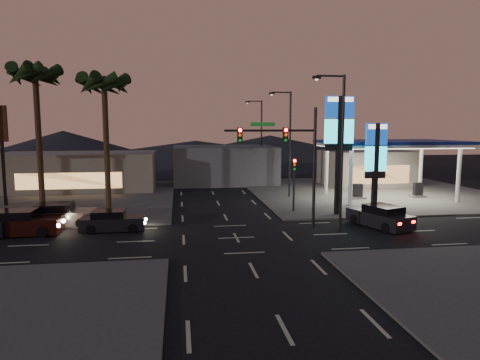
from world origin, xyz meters
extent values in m
plane|color=black|center=(0.00, 0.00, 0.00)|extent=(140.00, 140.00, 0.00)
cube|color=#47443F|center=(16.00, 16.00, 0.06)|extent=(24.00, 24.00, 0.12)
cube|color=#47443F|center=(-16.00, 16.00, 0.06)|extent=(24.00, 24.00, 0.12)
cylinder|color=silver|center=(11.00, 9.00, 2.50)|extent=(0.36, 0.36, 5.00)
cylinder|color=silver|center=(21.00, 9.00, 2.50)|extent=(0.36, 0.36, 5.00)
cylinder|color=silver|center=(11.00, 15.00, 2.50)|extent=(0.36, 0.36, 5.00)
cylinder|color=silver|center=(21.00, 15.00, 2.50)|extent=(0.36, 0.36, 5.00)
cube|color=silver|center=(16.00, 12.00, 5.20)|extent=(12.00, 8.00, 0.50)
cube|color=white|center=(16.00, 12.00, 4.90)|extent=(11.60, 7.60, 0.06)
cube|color=navy|center=(16.00, 12.00, 5.35)|extent=(12.20, 8.20, 0.25)
cube|color=black|center=(13.00, 12.00, 0.80)|extent=(0.80, 0.50, 1.40)
cube|color=black|center=(19.00, 12.00, 0.80)|extent=(0.80, 0.50, 1.40)
cube|color=#726B5B|center=(18.00, 21.00, 2.00)|extent=(10.00, 6.00, 4.00)
cube|color=black|center=(8.50, 5.50, 4.50)|extent=(0.35, 0.35, 9.00)
cube|color=navy|center=(8.50, 5.50, 8.20)|extent=(2.20, 0.30, 1.60)
cube|color=white|center=(8.50, 5.50, 8.75)|extent=(1.98, 0.32, 0.35)
cube|color=#1AE3FF|center=(8.50, 5.50, 6.40)|extent=(2.20, 0.30, 1.80)
cube|color=black|center=(8.50, 5.50, 5.20)|extent=(2.09, 0.28, 0.50)
cube|color=black|center=(11.00, 4.50, 3.50)|extent=(0.35, 0.35, 7.00)
cube|color=navy|center=(11.00, 4.50, 6.20)|extent=(1.60, 0.30, 1.60)
cube|color=white|center=(11.00, 4.50, 6.75)|extent=(1.44, 0.32, 0.35)
cube|color=#1AE3FF|center=(11.00, 4.50, 4.40)|extent=(1.60, 0.30, 1.80)
cube|color=black|center=(11.00, 4.50, 3.20)|extent=(1.52, 0.28, 0.50)
cylinder|color=black|center=(5.50, 2.00, 4.00)|extent=(0.20, 0.20, 8.00)
cylinder|color=black|center=(2.50, 2.00, 6.50)|extent=(6.00, 0.14, 0.14)
cube|color=#0C3F14|center=(2.00, 2.00, 6.90)|extent=(1.60, 0.05, 0.25)
cube|color=black|center=(3.50, 2.00, 6.20)|extent=(0.32, 0.25, 1.00)
sphere|color=#FF0C07|center=(3.50, 1.85, 6.53)|extent=(0.22, 0.22, 0.22)
sphere|color=orange|center=(3.50, 1.85, 6.20)|extent=(0.20, 0.20, 0.20)
sphere|color=#0CB226|center=(3.50, 1.85, 5.87)|extent=(0.20, 0.20, 0.20)
cube|color=black|center=(0.50, 2.00, 6.20)|extent=(0.32, 0.25, 1.00)
sphere|color=#FF0C07|center=(0.50, 1.85, 6.53)|extent=(0.22, 0.22, 0.22)
sphere|color=orange|center=(0.50, 1.85, 6.20)|extent=(0.20, 0.20, 0.20)
sphere|color=#0CB226|center=(0.50, 1.85, 5.87)|extent=(0.20, 0.20, 0.20)
cylinder|color=black|center=(5.50, 7.00, 2.00)|extent=(0.16, 0.16, 4.00)
cube|color=black|center=(5.50, 7.00, 3.80)|extent=(0.32, 0.25, 1.00)
sphere|color=#FF0C07|center=(5.50, 6.85, 4.13)|extent=(0.22, 0.22, 0.22)
sphere|color=orange|center=(5.50, 6.85, 3.80)|extent=(0.20, 0.20, 0.20)
sphere|color=#0CB226|center=(5.50, 6.85, 3.47)|extent=(0.20, 0.20, 0.20)
cylinder|color=black|center=(7.00, 1.00, 5.00)|extent=(0.18, 0.18, 10.00)
cylinder|color=black|center=(6.10, 1.00, 9.90)|extent=(1.80, 0.12, 0.12)
cube|color=black|center=(5.20, 1.00, 9.80)|extent=(0.50, 0.25, 0.18)
sphere|color=#FFCC8C|center=(5.20, 1.00, 9.68)|extent=(0.20, 0.20, 0.20)
cylinder|color=black|center=(7.00, 14.00, 5.00)|extent=(0.18, 0.18, 10.00)
cylinder|color=black|center=(6.10, 14.00, 9.90)|extent=(1.80, 0.12, 0.12)
cube|color=black|center=(5.20, 14.00, 9.80)|extent=(0.50, 0.25, 0.18)
sphere|color=#FFCC8C|center=(5.20, 14.00, 9.68)|extent=(0.20, 0.20, 0.20)
cylinder|color=black|center=(7.00, 28.00, 5.00)|extent=(0.18, 0.18, 10.00)
cylinder|color=black|center=(6.10, 28.00, 9.90)|extent=(1.80, 0.12, 0.12)
cube|color=black|center=(5.20, 28.00, 9.80)|extent=(0.50, 0.25, 0.18)
sphere|color=#FFCC8C|center=(5.20, 28.00, 9.68)|extent=(0.20, 0.20, 0.20)
cylinder|color=black|center=(-9.00, 9.50, 5.10)|extent=(0.44, 0.44, 10.20)
sphere|color=black|center=(-9.00, 9.50, 10.20)|extent=(0.90, 0.90, 0.90)
cone|color=black|center=(-7.70, 9.50, 9.90)|extent=(0.90, 2.74, 1.91)
cone|color=black|center=(-8.08, 10.42, 9.90)|extent=(2.57, 2.57, 1.91)
cone|color=black|center=(-9.00, 10.80, 9.90)|extent=(2.74, 0.90, 1.91)
cone|color=black|center=(-9.92, 10.42, 9.90)|extent=(2.57, 2.57, 1.91)
cone|color=black|center=(-10.30, 9.50, 9.90)|extent=(0.90, 2.74, 1.91)
cone|color=black|center=(-9.92, 8.58, 9.90)|extent=(2.57, 2.57, 1.91)
cone|color=black|center=(-9.00, 8.20, 9.90)|extent=(2.74, 0.90, 1.91)
cone|color=black|center=(-8.08, 8.58, 9.90)|extent=(2.57, 2.57, 1.91)
cylinder|color=black|center=(-14.00, 9.50, 5.40)|extent=(0.44, 0.44, 10.80)
sphere|color=black|center=(-14.00, 9.50, 10.80)|extent=(0.90, 0.90, 0.90)
cone|color=black|center=(-12.70, 9.50, 10.50)|extent=(0.90, 2.74, 1.91)
cone|color=black|center=(-13.08, 10.42, 10.50)|extent=(2.57, 2.57, 1.91)
cone|color=black|center=(-14.00, 10.80, 10.50)|extent=(2.74, 0.90, 1.91)
cone|color=black|center=(-14.92, 10.42, 10.50)|extent=(2.57, 2.57, 1.91)
cone|color=black|center=(-15.30, 9.50, 10.50)|extent=(0.90, 2.74, 1.91)
cone|color=black|center=(-14.92, 8.58, 10.50)|extent=(2.57, 2.57, 1.91)
cone|color=black|center=(-14.00, 8.20, 10.50)|extent=(2.74, 0.90, 1.91)
cone|color=black|center=(-13.08, 8.58, 10.50)|extent=(2.57, 2.57, 1.91)
cylinder|color=black|center=(-18.00, 13.00, 3.00)|extent=(0.30, 0.30, 6.00)
cube|color=#726B5B|center=(-14.00, 22.00, 2.00)|extent=(16.00, 8.00, 4.00)
cube|color=#4C4C51|center=(2.00, 26.00, 2.20)|extent=(12.00, 9.00, 4.40)
cone|color=black|center=(-25.00, 60.00, 3.00)|extent=(40.00, 40.00, 6.00)
cone|color=black|center=(15.00, 60.00, 2.50)|extent=(50.00, 50.00, 5.00)
cone|color=black|center=(0.00, 60.00, 2.00)|extent=(60.00, 60.00, 4.00)
cube|color=black|center=(-7.70, 2.99, 0.51)|extent=(4.06, 1.72, 0.83)
cube|color=black|center=(-7.98, 2.99, 1.06)|extent=(2.03, 1.58, 0.60)
cylinder|color=black|center=(-6.42, 3.78, 0.29)|extent=(0.59, 0.22, 0.59)
cylinder|color=black|center=(-6.41, 2.22, 0.29)|extent=(0.59, 0.22, 0.59)
cylinder|color=black|center=(-9.00, 3.77, 0.29)|extent=(0.59, 0.22, 0.59)
cylinder|color=black|center=(-8.99, 2.20, 0.29)|extent=(0.59, 0.22, 0.59)
sphere|color=#FFF2BF|center=(-5.68, 3.56, 0.57)|extent=(0.20, 0.20, 0.20)
sphere|color=#FFF2BF|center=(-5.68, 2.45, 0.57)|extent=(0.20, 0.20, 0.20)
cube|color=#FF140A|center=(-9.73, 3.53, 0.64)|extent=(0.07, 0.23, 0.13)
cube|color=#FF140A|center=(-9.73, 2.43, 0.64)|extent=(0.07, 0.23, 0.13)
cube|color=black|center=(-13.25, 2.68, 0.59)|extent=(4.72, 2.01, 0.96)
cube|color=black|center=(-13.57, 2.68, 1.23)|extent=(2.37, 1.84, 0.70)
cylinder|color=black|center=(-11.76, 3.60, 0.34)|extent=(0.69, 0.26, 0.68)
cylinder|color=black|center=(-11.75, 1.78, 0.34)|extent=(0.69, 0.26, 0.68)
cylinder|color=black|center=(-14.75, 3.58, 0.34)|extent=(0.69, 0.26, 0.68)
sphere|color=#FFF2BF|center=(-10.90, 3.34, 0.66)|extent=(0.24, 0.24, 0.24)
sphere|color=#FFF2BF|center=(-10.89, 2.05, 0.66)|extent=(0.24, 0.24, 0.24)
sphere|color=#FFF2BF|center=(-14.02, 3.13, 0.67)|extent=(0.24, 0.24, 0.24)
sphere|color=#FFF2BF|center=(-13.95, 1.84, 0.67)|extent=(0.24, 0.24, 0.24)
cube|color=#5C5C5F|center=(-11.49, 4.88, 0.58)|extent=(4.73, 2.15, 0.95)
cube|color=black|center=(-11.81, 4.86, 1.22)|extent=(2.40, 1.90, 0.69)
cylinder|color=black|center=(-10.05, 5.84, 0.34)|extent=(0.69, 0.28, 0.68)
cylinder|color=black|center=(-9.98, 4.04, 0.34)|extent=(0.69, 0.28, 0.68)
cylinder|color=black|center=(-13.01, 5.71, 0.34)|extent=(0.69, 0.28, 0.68)
cylinder|color=black|center=(-12.93, 3.92, 0.34)|extent=(0.69, 0.28, 0.68)
sphere|color=#FFF2BF|center=(-9.20, 5.61, 0.66)|extent=(0.23, 0.23, 0.23)
sphere|color=#FFF2BF|center=(-9.14, 4.34, 0.66)|extent=(0.23, 0.23, 0.23)
cube|color=#FF140A|center=(-13.84, 5.41, 0.74)|extent=(0.10, 0.27, 0.15)
cube|color=#FF140A|center=(-13.79, 4.15, 0.74)|extent=(0.10, 0.27, 0.15)
cylinder|color=black|center=(-15.84, 6.56, 0.34)|extent=(0.69, 0.31, 0.67)
sphere|color=#FFF2BF|center=(-14.98, 6.37, 0.65)|extent=(0.23, 0.23, 0.23)
sphere|color=#FFF2BF|center=(-14.87, 5.12, 0.65)|extent=(0.23, 0.23, 0.23)
cube|color=black|center=(10.00, 1.53, 0.57)|extent=(3.32, 4.90, 0.93)
cube|color=black|center=(10.10, 1.24, 1.18)|extent=(2.41, 2.72, 0.67)
cylinder|color=black|center=(8.69, 2.59, 0.33)|extent=(0.46, 0.70, 0.66)
cylinder|color=black|center=(10.33, 3.18, 0.33)|extent=(0.46, 0.70, 0.66)
cylinder|color=black|center=(9.67, -0.12, 0.33)|extent=(0.46, 0.70, 0.66)
cylinder|color=black|center=(11.31, 0.47, 0.33)|extent=(0.46, 0.70, 0.66)
cube|color=#FF140A|center=(10.19, -0.81, 0.72)|extent=(0.27, 0.16, 0.14)
cube|color=#FF140A|center=(11.35, -0.39, 0.72)|extent=(0.27, 0.16, 0.14)
camera|label=1|loc=(-3.41, -25.23, 6.75)|focal=32.00mm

